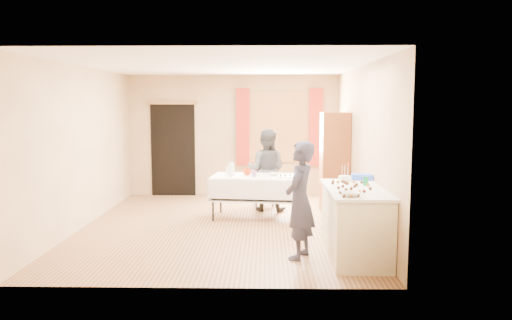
{
  "coord_description": "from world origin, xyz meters",
  "views": [
    {
      "loc": [
        0.72,
        -7.99,
        2.01
      ],
      "look_at": [
        0.56,
        0.0,
        1.09
      ],
      "focal_mm": 35.0,
      "sensor_mm": 36.0,
      "label": 1
    }
  ],
  "objects_px": {
    "counter": "(355,222)",
    "girl": "(300,200)",
    "party_table": "(258,193)",
    "woman": "(266,170)",
    "cabinet": "(334,162)",
    "chair": "(265,191)"
  },
  "relations": [
    {
      "from": "party_table",
      "to": "woman",
      "type": "relative_size",
      "value": 1.12
    },
    {
      "from": "counter",
      "to": "woman",
      "type": "height_order",
      "value": "woman"
    },
    {
      "from": "cabinet",
      "to": "party_table",
      "type": "xyz_separation_m",
      "value": [
        -1.41,
        -0.62,
        -0.48
      ]
    },
    {
      "from": "girl",
      "to": "woman",
      "type": "bearing_deg",
      "value": -149.26
    },
    {
      "from": "cabinet",
      "to": "girl",
      "type": "relative_size",
      "value": 1.2
    },
    {
      "from": "party_table",
      "to": "counter",
      "type": "bearing_deg",
      "value": -52.6
    },
    {
      "from": "party_table",
      "to": "chair",
      "type": "relative_size",
      "value": 1.84
    },
    {
      "from": "woman",
      "to": "cabinet",
      "type": "bearing_deg",
      "value": -169.18
    },
    {
      "from": "girl",
      "to": "counter",
      "type": "bearing_deg",
      "value": 119.39
    },
    {
      "from": "counter",
      "to": "girl",
      "type": "distance_m",
      "value": 0.8
    },
    {
      "from": "cabinet",
      "to": "woman",
      "type": "xyz_separation_m",
      "value": [
        -1.26,
        0.01,
        -0.16
      ]
    },
    {
      "from": "cabinet",
      "to": "counter",
      "type": "xyz_separation_m",
      "value": [
        -0.1,
        -2.79,
        -0.47
      ]
    },
    {
      "from": "counter",
      "to": "girl",
      "type": "xyz_separation_m",
      "value": [
        -0.73,
        -0.09,
        0.31
      ]
    },
    {
      "from": "party_table",
      "to": "woman",
      "type": "height_order",
      "value": "woman"
    },
    {
      "from": "chair",
      "to": "party_table",
      "type": "bearing_deg",
      "value": -95.39
    },
    {
      "from": "woman",
      "to": "chair",
      "type": "bearing_deg",
      "value": -74.37
    },
    {
      "from": "counter",
      "to": "cabinet",
      "type": "bearing_deg",
      "value": 87.94
    },
    {
      "from": "cabinet",
      "to": "counter",
      "type": "height_order",
      "value": "cabinet"
    },
    {
      "from": "party_table",
      "to": "girl",
      "type": "bearing_deg",
      "value": -69.41
    },
    {
      "from": "cabinet",
      "to": "chair",
      "type": "distance_m",
      "value": 1.52
    },
    {
      "from": "counter",
      "to": "party_table",
      "type": "height_order",
      "value": "counter"
    },
    {
      "from": "counter",
      "to": "girl",
      "type": "height_order",
      "value": "girl"
    }
  ]
}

